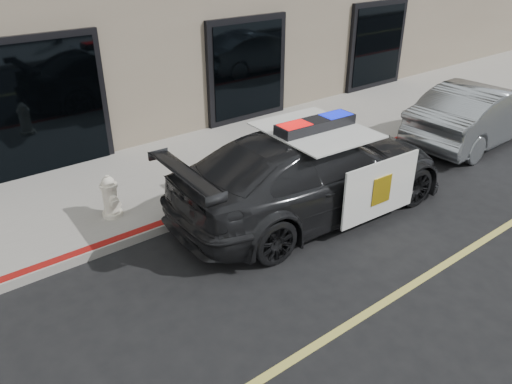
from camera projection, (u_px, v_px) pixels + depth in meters
ground at (297, 358)px, 6.02m from camera, size 120.00×120.00×0.00m
sidewalk_n at (115, 193)px, 9.65m from camera, size 60.00×3.50×0.15m
police_car at (313, 171)px, 8.84m from camera, size 2.81×5.63×1.76m
silver_sedan at (480, 113)px, 11.90m from camera, size 1.81×4.45×1.43m
fire_hydrant at (111, 197)px, 8.56m from camera, size 0.35×0.49×0.77m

